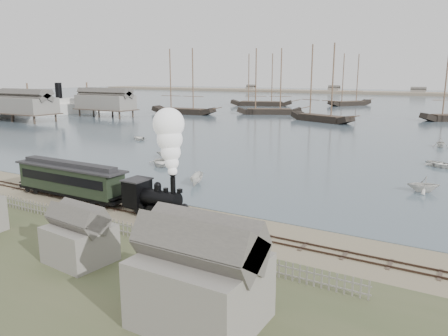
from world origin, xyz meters
The scene contains 25 objects.
ground centered at (0.00, 0.00, 0.00)m, with size 600.00×600.00×0.00m, color gray.
harbor_water centered at (0.00, 170.00, 0.03)m, with size 600.00×336.00×0.06m, color #42525F.
rail_track centered at (0.00, -2.00, 0.04)m, with size 120.00×1.80×0.16m.
picket_fence_west centered at (-6.50, -7.00, 0.00)m, with size 19.00×0.10×1.20m, color gray, non-canonical shape.
picket_fence_east centered at (12.50, -7.50, 0.00)m, with size 15.00×0.10×1.20m, color gray, non-canonical shape.
shed_mid centered at (2.00, -12.00, 0.00)m, with size 4.00×3.50×3.60m, color gray, non-canonical shape.
shed_right centered at (13.00, -14.00, 0.00)m, with size 6.00×5.00×5.10m, color gray, non-canonical shape.
western_wharf centered at (-76.00, 40.00, 4.06)m, with size 36.00×56.00×8.00m, color gray, non-canonical shape.
far_spit centered at (0.00, 250.00, 0.00)m, with size 500.00×20.00×1.80m, color tan.
locomotive centered at (1.49, -2.00, 4.26)m, with size 7.41×2.77×9.24m.
passenger_coach centered at (-10.67, -2.00, 2.08)m, with size 13.52×2.61×3.28m.
beached_dinghy centered at (-19.05, 0.84, 0.40)m, with size 3.85×2.75×0.80m, color silver.
steamship centered at (-89.00, 60.42, 4.86)m, with size 43.87×7.31×9.60m, color silver, non-canonical shape.
rowboat_0 centered at (-12.96, 15.15, 0.52)m, with size 4.40×3.14×0.91m, color silver.
rowboat_1 centered at (-15.48, 19.89, 0.94)m, with size 3.34×2.89×1.76m, color silver.
rowboat_2 centered at (-3.01, 9.17, 0.66)m, with size 3.11×1.17×1.20m, color silver.
rowboat_3 centered at (19.95, 33.66, 0.47)m, with size 3.97×2.84×0.82m, color silver.
rowboat_4 centered at (19.58, 18.57, 0.92)m, with size 3.28×2.83×1.73m, color silver.
rowboat_6 centered at (-31.66, 31.84, 0.43)m, with size 3.53×2.52×0.73m, color silver.
rowboat_7 centered at (18.49, 51.51, 0.84)m, with size 2.97×2.56×1.56m, color silver.
schooner_0 centered at (-56.53, 80.52, 10.06)m, with size 21.29×4.91×20.00m, color black, non-canonical shape.
schooner_1 centered at (-32.97, 93.07, 10.06)m, with size 19.77×4.56×20.00m, color black, non-canonical shape.
schooner_2 centered at (-12.22, 80.73, 10.06)m, with size 18.71×4.32×20.00m, color black, non-canonical shape.
schooner_6 centered at (-50.84, 124.29, 10.06)m, with size 23.60×5.45×20.00m, color black, non-canonical shape.
schooner_7 centered at (-21.49, 143.33, 10.06)m, with size 19.19×4.43×20.00m, color black, non-canonical shape.
Camera 1 is at (24.24, -30.62, 12.35)m, focal length 35.00 mm.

